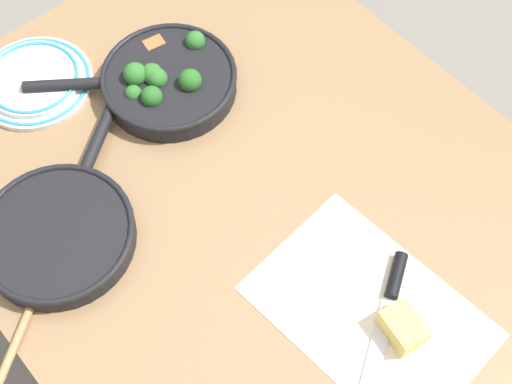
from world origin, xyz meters
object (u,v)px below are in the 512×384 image
Objects in this scene: skillet_broccoli at (166,80)px; grater_knife at (390,301)px; skillet_eggs at (59,233)px; cheese_block at (403,327)px; wooden_spoon at (28,314)px; dinner_plate_stack at (34,80)px.

skillet_broccoli reaches higher than grater_knife.
skillet_eggs is 0.62m from cheese_block.
wooden_spoon is 3.78× the size of cheese_block.
grater_knife is at bearing 127.56° from skillet_broccoli.
wooden_spoon is 0.62m from grater_knife.
cheese_block reaches higher than dinner_plate_stack.
wooden_spoon is at bearing -33.55° from dinner_plate_stack.
cheese_block is 0.87m from dinner_plate_stack.
skillet_broccoli is 0.62m from grater_knife.
cheese_block reaches higher than wooden_spoon.
skillet_eggs is at bearing 59.43° from skillet_broccoli.
grater_knife is at bearing -74.28° from wooden_spoon.
cheese_block is at bearing 125.55° from skillet_broccoli.
cheese_block is at bearing -79.01° from wooden_spoon.
skillet_broccoli reaches higher than cheese_block.
grater_knife is (0.39, 0.48, 0.00)m from wooden_spoon.
skillet_eggs is 4.49× the size of cheese_block.
skillet_broccoli is 0.99× the size of skillet_eggs.
cheese_block is at bearing 33.88° from grater_knife.
cheese_block is at bearing 11.91° from dinner_plate_stack.
grater_knife is (0.62, 0.01, -0.02)m from skillet_broccoli.
skillet_broccoli is at bearing -120.14° from grater_knife.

